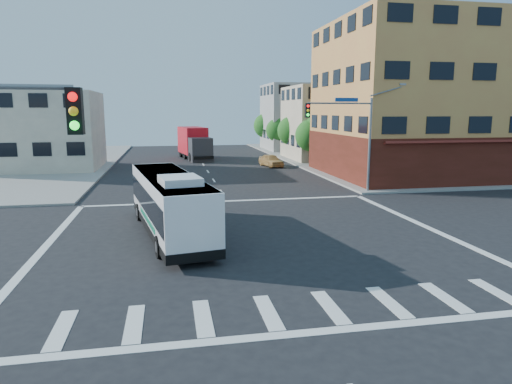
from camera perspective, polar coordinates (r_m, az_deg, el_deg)
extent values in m
plane|color=black|center=(22.05, -0.39, -5.92)|extent=(120.00, 120.00, 0.00)
cube|color=gray|center=(68.28, 23.92, 4.25)|extent=(50.00, 50.00, 0.15)
cube|color=#C99348|center=(46.00, 20.72, 10.65)|extent=(18.00, 15.00, 14.00)
cube|color=#5A1E14|center=(46.18, 20.33, 4.45)|extent=(18.09, 15.08, 4.00)
cube|color=maroon|center=(40.17, 25.70, 5.60)|extent=(16.00, 1.60, 0.51)
cube|color=beige|center=(58.68, 10.04, 8.47)|extent=(12.00, 10.00, 9.00)
cube|color=gray|center=(71.92, 6.05, 9.25)|extent=(12.00, 10.00, 10.00)
cube|color=beige|center=(52.54, -25.57, 6.90)|extent=(12.00, 10.00, 8.00)
cylinder|color=slate|center=(34.95, 14.00, 5.60)|extent=(0.18, 0.18, 7.00)
cylinder|color=slate|center=(33.65, 10.47, 10.85)|extent=(5.01, 0.62, 0.12)
cube|color=black|center=(32.59, 6.44, 10.10)|extent=(0.32, 0.30, 1.00)
sphere|color=#FF0C0C|center=(32.43, 6.54, 10.63)|extent=(0.20, 0.20, 0.20)
sphere|color=yellow|center=(32.42, 6.53, 10.10)|extent=(0.20, 0.20, 0.20)
sphere|color=#19FF33|center=(32.43, 6.52, 9.57)|extent=(0.20, 0.20, 0.20)
cube|color=navy|center=(33.88, 11.26, 11.24)|extent=(1.80, 0.22, 0.28)
cube|color=gray|center=(36.25, 17.82, 12.70)|extent=(0.50, 0.22, 0.14)
cube|color=black|center=(10.70, -21.68, 9.37)|extent=(0.32, 0.30, 1.00)
sphere|color=#FF0C0C|center=(10.54, -21.96, 10.99)|extent=(0.20, 0.20, 0.20)
sphere|color=yellow|center=(10.54, -21.85, 9.36)|extent=(0.20, 0.20, 0.20)
sphere|color=#19FF33|center=(10.54, -21.74, 7.73)|extent=(0.20, 0.20, 0.20)
cylinder|color=#3B2715|center=(51.53, 6.87, 4.38)|extent=(0.28, 0.28, 1.92)
sphere|color=#215A19|center=(51.35, 6.93, 7.05)|extent=(3.60, 3.60, 3.60)
sphere|color=#215A19|center=(51.14, 7.49, 8.04)|extent=(2.52, 2.52, 2.52)
cylinder|color=#3B2715|center=(59.16, 4.52, 5.20)|extent=(0.28, 0.28, 1.99)
sphere|color=#215A19|center=(59.00, 4.55, 7.64)|extent=(3.80, 3.80, 3.80)
sphere|color=#215A19|center=(58.78, 5.02, 8.55)|extent=(2.66, 2.66, 2.66)
cylinder|color=#3B2715|center=(66.89, 2.69, 5.75)|extent=(0.28, 0.28, 1.89)
sphere|color=#215A19|center=(66.75, 2.71, 7.73)|extent=(3.40, 3.40, 3.40)
sphere|color=#215A19|center=(66.52, 3.12, 8.45)|extent=(2.38, 2.38, 2.38)
cylinder|color=#3B2715|center=(74.66, 1.25, 6.28)|extent=(0.28, 0.28, 2.03)
sphere|color=#215A19|center=(74.53, 1.26, 8.28)|extent=(4.00, 4.00, 4.00)
sphere|color=#215A19|center=(74.30, 1.61, 9.05)|extent=(2.80, 2.80, 2.80)
cube|color=black|center=(23.20, -10.65, -3.98)|extent=(4.23, 11.36, 0.42)
cube|color=white|center=(22.95, -10.74, -1.24)|extent=(4.22, 11.34, 2.64)
cube|color=black|center=(22.92, -10.76, -0.84)|extent=(4.21, 11.02, 1.16)
cube|color=black|center=(28.28, -12.71, 0.98)|extent=(2.15, 0.43, 1.25)
cube|color=#E5590C|center=(28.18, -12.79, 2.84)|extent=(1.75, 0.35, 0.26)
cube|color=white|center=(22.73, -10.85, 1.88)|extent=(4.13, 11.11, 0.11)
cube|color=white|center=(20.00, -9.48, 1.45)|extent=(1.97, 2.29, 0.33)
cube|color=#0E734D|center=(22.47, -13.47, -3.34)|extent=(0.89, 5.01, 0.26)
cube|color=#0E734D|center=(22.87, -7.54, -2.90)|extent=(0.89, 5.01, 0.26)
cylinder|color=black|center=(26.48, -14.37, -2.42)|extent=(0.44, 1.00, 0.96)
cylinder|color=#99999E|center=(26.47, -14.65, -2.44)|extent=(0.12, 0.48, 0.48)
cylinder|color=black|center=(26.80, -9.67, -2.10)|extent=(0.44, 1.00, 0.96)
cylinder|color=#99999E|center=(26.82, -9.40, -2.08)|extent=(0.12, 0.48, 0.48)
cylinder|color=black|center=(19.65, -11.99, -6.71)|extent=(0.44, 1.00, 0.96)
cylinder|color=#99999E|center=(19.63, -12.36, -6.74)|extent=(0.12, 0.48, 0.48)
cylinder|color=black|center=(20.08, -5.71, -6.17)|extent=(0.44, 1.00, 0.96)
cylinder|color=#99999E|center=(20.11, -5.35, -6.14)|extent=(0.12, 0.48, 0.48)
cube|color=#292A2E|center=(55.26, -6.96, 5.26)|extent=(2.91, 2.82, 2.87)
cube|color=black|center=(54.21, -6.70, 5.64)|extent=(2.30, 0.47, 1.10)
cube|color=red|center=(59.27, -7.94, 6.43)|extent=(3.64, 6.54, 3.31)
cube|color=black|center=(58.12, -7.61, 4.67)|extent=(3.87, 9.11, 0.33)
cylinder|color=black|center=(55.30, -8.16, 4.32)|extent=(0.49, 1.14, 1.10)
cylinder|color=black|center=(55.84, -5.83, 4.43)|extent=(0.49, 1.14, 1.10)
cylinder|color=black|center=(58.42, -8.84, 4.61)|extent=(0.49, 1.14, 1.10)
cylinder|color=black|center=(58.93, -6.62, 4.71)|extent=(0.49, 1.14, 1.10)
cylinder|color=black|center=(61.11, -9.37, 4.84)|extent=(0.49, 1.14, 1.10)
cylinder|color=black|center=(61.60, -7.25, 4.93)|extent=(0.49, 1.14, 1.10)
imported|color=tan|center=(50.25, 1.90, 3.98)|extent=(2.39, 4.22, 1.36)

